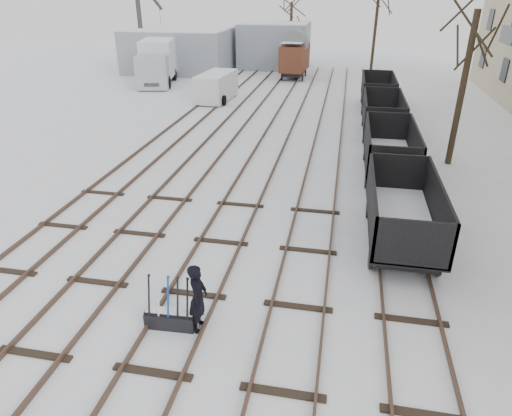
{
  "coord_description": "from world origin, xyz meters",
  "views": [
    {
      "loc": [
        3.8,
        -10.09,
        8.0
      ],
      "look_at": [
        1.14,
        3.48,
        1.2
      ],
      "focal_mm": 32.0,
      "sensor_mm": 36.0,
      "label": 1
    }
  ],
  "objects_px": {
    "worker": "(198,298)",
    "freight_wagon_a": "(402,220)",
    "lorry": "(158,61)",
    "panel_van": "(216,86)",
    "crane": "(143,45)",
    "ground_frame": "(170,318)",
    "box_van_wagon": "(295,57)"
  },
  "relations": [
    {
      "from": "panel_van",
      "to": "freight_wagon_a",
      "type": "bearing_deg",
      "value": -54.63
    },
    {
      "from": "worker",
      "to": "panel_van",
      "type": "xyz_separation_m",
      "value": [
        -6.48,
        25.01,
        0.11
      ]
    },
    {
      "from": "box_van_wagon",
      "to": "crane",
      "type": "bearing_deg",
      "value": 179.55
    },
    {
      "from": "ground_frame",
      "to": "box_van_wagon",
      "type": "xyz_separation_m",
      "value": [
        -1.02,
        35.43,
        1.66
      ]
    },
    {
      "from": "ground_frame",
      "to": "lorry",
      "type": "bearing_deg",
      "value": 109.6
    },
    {
      "from": "worker",
      "to": "freight_wagon_a",
      "type": "xyz_separation_m",
      "value": [
        5.4,
        5.48,
        -0.09
      ]
    },
    {
      "from": "box_van_wagon",
      "to": "crane",
      "type": "height_order",
      "value": "crane"
    },
    {
      "from": "ground_frame",
      "to": "box_van_wagon",
      "type": "bearing_deg",
      "value": 88.92
    },
    {
      "from": "ground_frame",
      "to": "lorry",
      "type": "distance_m",
      "value": 33.35
    },
    {
      "from": "freight_wagon_a",
      "to": "lorry",
      "type": "distance_m",
      "value": 31.49
    },
    {
      "from": "worker",
      "to": "lorry",
      "type": "xyz_separation_m",
      "value": [
        -13.4,
        30.71,
        0.93
      ]
    },
    {
      "from": "box_van_wagon",
      "to": "lorry",
      "type": "relative_size",
      "value": 0.54
    },
    {
      "from": "worker",
      "to": "box_van_wagon",
      "type": "xyz_separation_m",
      "value": [
        -1.77,
        35.33,
        1.0
      ]
    },
    {
      "from": "ground_frame",
      "to": "lorry",
      "type": "height_order",
      "value": "lorry"
    },
    {
      "from": "freight_wagon_a",
      "to": "lorry",
      "type": "xyz_separation_m",
      "value": [
        -18.8,
        25.24,
        1.02
      ]
    },
    {
      "from": "ground_frame",
      "to": "worker",
      "type": "bearing_deg",
      "value": 4.88
    },
    {
      "from": "ground_frame",
      "to": "worker",
      "type": "distance_m",
      "value": 1.01
    },
    {
      "from": "worker",
      "to": "panel_van",
      "type": "relative_size",
      "value": 0.4
    },
    {
      "from": "ground_frame",
      "to": "worker",
      "type": "relative_size",
      "value": 0.78
    },
    {
      "from": "worker",
      "to": "lorry",
      "type": "bearing_deg",
      "value": 17.82
    },
    {
      "from": "freight_wagon_a",
      "to": "panel_van",
      "type": "relative_size",
      "value": 1.16
    },
    {
      "from": "lorry",
      "to": "crane",
      "type": "relative_size",
      "value": 0.89
    },
    {
      "from": "worker",
      "to": "freight_wagon_a",
      "type": "bearing_deg",
      "value": -50.37
    },
    {
      "from": "freight_wagon_a",
      "to": "crane",
      "type": "height_order",
      "value": "crane"
    },
    {
      "from": "box_van_wagon",
      "to": "lorry",
      "type": "xyz_separation_m",
      "value": [
        -11.64,
        -4.62,
        -0.06
      ]
    },
    {
      "from": "ground_frame",
      "to": "freight_wagon_a",
      "type": "bearing_deg",
      "value": 39.46
    },
    {
      "from": "ground_frame",
      "to": "panel_van",
      "type": "xyz_separation_m",
      "value": [
        -5.73,
        25.11,
        0.78
      ]
    },
    {
      "from": "ground_frame",
      "to": "box_van_wagon",
      "type": "distance_m",
      "value": 35.48
    },
    {
      "from": "box_van_wagon",
      "to": "crane",
      "type": "distance_m",
      "value": 15.66
    },
    {
      "from": "freight_wagon_a",
      "to": "panel_van",
      "type": "xyz_separation_m",
      "value": [
        -11.88,
        19.54,
        0.2
      ]
    },
    {
      "from": "worker",
      "to": "panel_van",
      "type": "height_order",
      "value": "panel_van"
    },
    {
      "from": "ground_frame",
      "to": "crane",
      "type": "bearing_deg",
      "value": 111.54
    }
  ]
}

